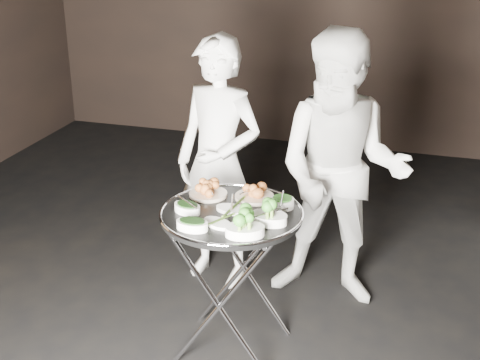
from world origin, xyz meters
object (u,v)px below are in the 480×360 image
(tray_stand, at_px, (232,276))
(waiter_left, at_px, (219,164))
(waiter_right, at_px, (341,172))
(serving_tray, at_px, (232,214))

(tray_stand, height_order, waiter_left, waiter_left)
(waiter_right, bearing_deg, tray_stand, -122.59)
(serving_tray, distance_m, waiter_left, 0.79)
(tray_stand, height_order, serving_tray, serving_tray)
(tray_stand, relative_size, waiter_left, 0.51)
(serving_tray, relative_size, waiter_right, 0.44)
(waiter_right, bearing_deg, serving_tray, -122.59)
(tray_stand, bearing_deg, waiter_right, 57.38)
(serving_tray, bearing_deg, waiter_left, 113.24)
(waiter_left, bearing_deg, waiter_right, 12.06)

